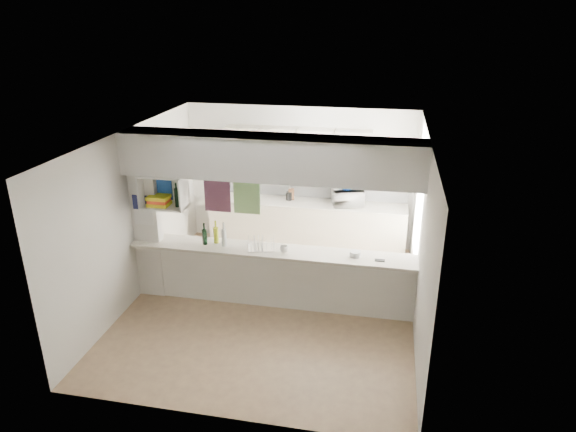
% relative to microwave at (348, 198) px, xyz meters
% --- Properties ---
extents(floor, '(4.80, 4.80, 0.00)m').
position_rel_microwave_xyz_m(floor, '(-0.93, -2.07, -1.07)').
color(floor, '#8D6B51').
rests_on(floor, ground).
extents(ceiling, '(4.80, 4.80, 0.00)m').
position_rel_microwave_xyz_m(ceiling, '(-0.93, -2.07, 1.53)').
color(ceiling, white).
rests_on(ceiling, wall_back).
extents(wall_back, '(4.20, 0.00, 4.20)m').
position_rel_microwave_xyz_m(wall_back, '(-0.93, 0.33, 0.23)').
color(wall_back, silver).
rests_on(wall_back, floor).
extents(wall_left, '(0.00, 4.80, 4.80)m').
position_rel_microwave_xyz_m(wall_left, '(-3.03, -2.07, 0.23)').
color(wall_left, silver).
rests_on(wall_left, floor).
extents(wall_right, '(0.00, 4.80, 4.80)m').
position_rel_microwave_xyz_m(wall_right, '(1.17, -2.07, 0.23)').
color(wall_right, silver).
rests_on(wall_right, floor).
extents(servery_partition, '(4.20, 0.50, 2.60)m').
position_rel_microwave_xyz_m(servery_partition, '(-1.11, -2.07, 0.59)').
color(servery_partition, silver).
rests_on(servery_partition, floor).
extents(cubby_shelf, '(0.65, 0.35, 0.50)m').
position_rel_microwave_xyz_m(cubby_shelf, '(-2.50, -2.14, 0.64)').
color(cubby_shelf, white).
rests_on(cubby_shelf, bulkhead).
extents(kitchen_run, '(3.60, 0.63, 2.24)m').
position_rel_microwave_xyz_m(kitchen_run, '(-0.77, 0.06, -0.24)').
color(kitchen_run, beige).
rests_on(kitchen_run, floor).
extents(microwave, '(0.62, 0.51, 0.30)m').
position_rel_microwave_xyz_m(microwave, '(0.00, 0.00, 0.00)').
color(microwave, white).
rests_on(microwave, bench_top).
extents(bowl, '(0.24, 0.24, 0.06)m').
position_rel_microwave_xyz_m(bowl, '(-0.03, 0.00, 0.18)').
color(bowl, navy).
rests_on(bowl, microwave).
extents(dish_rack, '(0.45, 0.38, 0.21)m').
position_rel_microwave_xyz_m(dish_rack, '(-1.08, -2.05, -0.07)').
color(dish_rack, silver).
rests_on(dish_rack, breakfast_bar).
extents(cup, '(0.12, 0.12, 0.10)m').
position_rel_microwave_xyz_m(cup, '(-0.72, -2.14, -0.09)').
color(cup, white).
rests_on(cup, dish_rack).
extents(wine_bottles, '(0.37, 0.15, 0.37)m').
position_rel_microwave_xyz_m(wine_bottles, '(-1.78, -2.05, -0.01)').
color(wine_bottles, black).
rests_on(wine_bottles, breakfast_bar).
extents(plastic_tubs, '(0.50, 0.18, 0.08)m').
position_rel_microwave_xyz_m(plastic_tubs, '(0.31, -2.06, -0.11)').
color(plastic_tubs, silver).
rests_on(plastic_tubs, breakfast_bar).
extents(utensil_jar, '(0.11, 0.11, 0.15)m').
position_rel_microwave_xyz_m(utensil_jar, '(-1.08, 0.08, -0.07)').
color(utensil_jar, black).
rests_on(utensil_jar, bench_top).
extents(knife_block, '(0.12, 0.11, 0.21)m').
position_rel_microwave_xyz_m(knife_block, '(-1.05, 0.11, -0.04)').
color(knife_block, '#4B2D1A').
rests_on(knife_block, bench_top).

